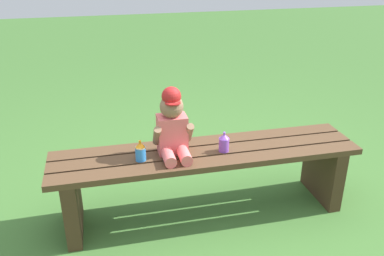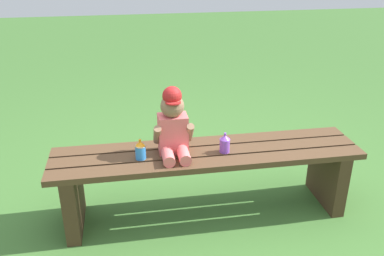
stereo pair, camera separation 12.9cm
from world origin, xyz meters
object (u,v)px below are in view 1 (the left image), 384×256
at_px(child_figure, 173,126).
at_px(sippy_cup_left, 140,151).
at_px(sippy_cup_right, 224,142).
at_px(park_bench, 206,169).

relative_size(child_figure, sippy_cup_left, 3.26).
relative_size(child_figure, sippy_cup_right, 3.26).
bearing_deg(child_figure, park_bench, -4.00).
xyz_separation_m(park_bench, child_figure, (-0.20, 0.01, 0.31)).
xyz_separation_m(child_figure, sippy_cup_right, (0.30, -0.04, -0.12)).
height_order(child_figure, sippy_cup_left, child_figure).
distance_m(child_figure, sippy_cup_left, 0.23).
xyz_separation_m(sippy_cup_left, sippy_cup_right, (0.49, 0.00, 0.00)).
xyz_separation_m(park_bench, sippy_cup_right, (0.10, -0.03, 0.19)).
bearing_deg(park_bench, sippy_cup_right, -17.14).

